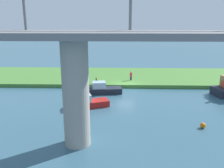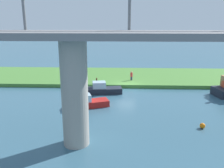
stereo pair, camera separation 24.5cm
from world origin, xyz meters
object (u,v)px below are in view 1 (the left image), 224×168
object	(u,v)px
houseboat_blue	(103,89)
motorboat_red	(87,102)
person_on_bank	(131,76)
marker_buoy	(203,125)
bridge_pylon	(76,94)
mooring_post	(96,81)

from	to	relation	value
houseboat_blue	motorboat_red	xyz separation A→B (m)	(1.35, 5.17, -0.03)
person_on_bank	motorboat_red	distance (m)	11.63
motorboat_red	marker_buoy	xyz separation A→B (m)	(-11.21, 5.08, -0.28)
bridge_pylon	motorboat_red	bearing A→B (deg)	-88.23
marker_buoy	motorboat_red	bearing A→B (deg)	-24.38
mooring_post	bridge_pylon	bearing A→B (deg)	90.13
mooring_post	houseboat_blue	bearing A→B (deg)	109.02
person_on_bank	houseboat_blue	xyz separation A→B (m)	(3.97, 5.15, -0.64)
bridge_pylon	houseboat_blue	xyz separation A→B (m)	(-1.09, -13.46, -3.60)
houseboat_blue	mooring_post	bearing A→B (deg)	-70.98
person_on_bank	marker_buoy	size ratio (longest dim) A/B	2.78
mooring_post	marker_buoy	distance (m)	17.43
mooring_post	houseboat_blue	size ratio (longest dim) A/B	0.15
marker_buoy	houseboat_blue	bearing A→B (deg)	-46.10
bridge_pylon	mooring_post	world-z (taller)	bridge_pylon
person_on_bank	motorboat_red	xyz separation A→B (m)	(5.32, 10.32, -0.67)
bridge_pylon	marker_buoy	world-z (taller)	bridge_pylon
bridge_pylon	mooring_post	bearing A→B (deg)	-89.87
bridge_pylon	person_on_bank	bearing A→B (deg)	-105.22
bridge_pylon	mooring_post	size ratio (longest dim) A/B	11.16
bridge_pylon	motorboat_red	world-z (taller)	bridge_pylon
mooring_post	motorboat_red	distance (m)	8.45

